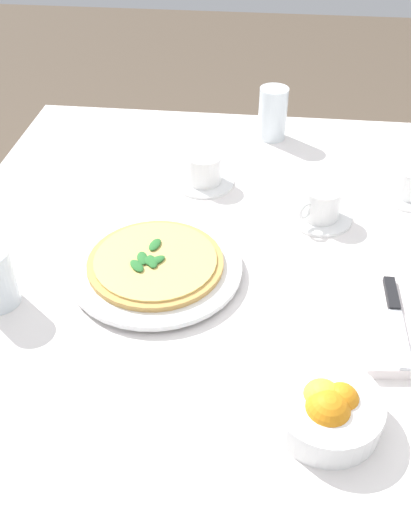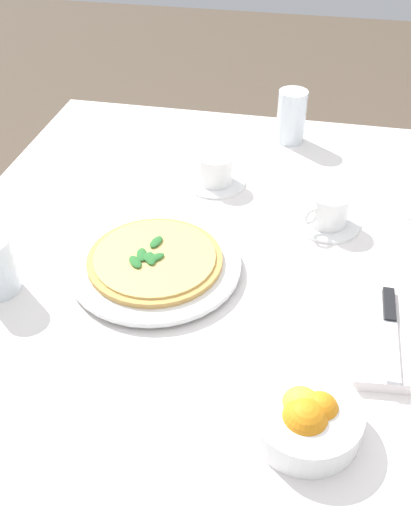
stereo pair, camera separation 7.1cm
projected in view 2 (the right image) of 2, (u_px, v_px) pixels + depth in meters
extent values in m
plane|color=brown|center=(240.00, 476.00, 1.52)|extent=(8.00, 8.00, 0.00)
cube|color=white|center=(254.00, 264.00, 1.06)|extent=(1.18, 1.18, 0.02)
cube|color=white|center=(280.00, 173.00, 1.60)|extent=(0.01, 1.18, 0.28)
cylinder|color=brown|center=(107.00, 233.00, 1.74)|extent=(0.06, 0.06, 0.71)
cylinder|color=white|center=(155.00, 268.00, 1.03)|extent=(0.18, 0.18, 0.01)
cylinder|color=white|center=(155.00, 264.00, 1.02)|extent=(0.30, 0.30, 0.01)
cylinder|color=tan|center=(155.00, 260.00, 1.02)|extent=(0.24, 0.24, 0.01)
cylinder|color=#EAC66B|center=(155.00, 257.00, 1.01)|extent=(0.21, 0.21, 0.00)
ellipsoid|color=#2D7533|center=(151.00, 258.00, 1.00)|extent=(0.04, 0.03, 0.01)
ellipsoid|color=#2D7533|center=(142.00, 254.00, 1.01)|extent=(0.04, 0.03, 0.01)
ellipsoid|color=#2D7533|center=(148.00, 258.00, 1.00)|extent=(0.04, 0.04, 0.01)
ellipsoid|color=#2D7533|center=(156.00, 242.00, 1.04)|extent=(0.04, 0.03, 0.01)
ellipsoid|color=#2D7533|center=(135.00, 262.00, 0.99)|extent=(0.04, 0.04, 0.01)
ellipsoid|color=#2D7533|center=(155.00, 258.00, 1.00)|extent=(0.04, 0.04, 0.01)
cylinder|color=white|center=(327.00, 223.00, 1.14)|extent=(0.13, 0.13, 0.01)
cylinder|color=white|center=(329.00, 209.00, 1.12)|extent=(0.08, 0.08, 0.06)
torus|color=white|center=(311.00, 216.00, 1.09)|extent=(0.03, 0.03, 0.03)
cylinder|color=black|center=(331.00, 197.00, 1.10)|extent=(0.07, 0.07, 0.00)
cylinder|color=white|center=(215.00, 182.00, 1.26)|extent=(0.13, 0.13, 0.01)
cylinder|color=white|center=(215.00, 169.00, 1.23)|extent=(0.08, 0.08, 0.06)
torus|color=white|center=(211.00, 156.00, 1.27)|extent=(0.04, 0.02, 0.03)
cylinder|color=black|center=(215.00, 158.00, 1.22)|extent=(0.07, 0.07, 0.00)
cylinder|color=white|center=(291.00, 116.00, 1.37)|extent=(0.07, 0.07, 0.12)
cylinder|color=silver|center=(290.00, 127.00, 1.39)|extent=(0.06, 0.06, 0.07)
cube|color=white|center=(389.00, 333.00, 0.90)|extent=(0.23, 0.15, 0.02)
cube|color=silver|center=(392.00, 351.00, 0.85)|extent=(0.12, 0.02, 0.01)
cube|color=black|center=(389.00, 305.00, 0.93)|extent=(0.08, 0.02, 0.01)
cylinder|color=white|center=(305.00, 418.00, 0.76)|extent=(0.15, 0.15, 0.04)
sphere|color=orange|center=(304.00, 421.00, 0.74)|extent=(0.06, 0.06, 0.06)
sphere|color=orange|center=(320.00, 410.00, 0.76)|extent=(0.05, 0.05, 0.05)
sphere|color=yellow|center=(301.00, 406.00, 0.76)|extent=(0.05, 0.05, 0.05)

